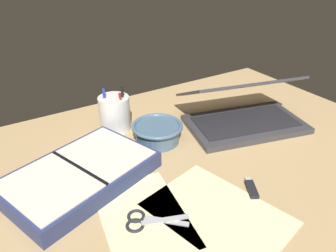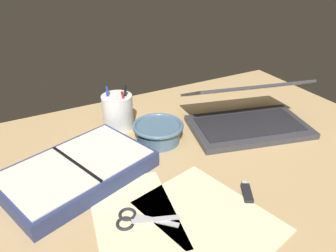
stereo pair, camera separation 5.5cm
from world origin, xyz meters
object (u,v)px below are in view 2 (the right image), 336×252
laptop (247,113)px  pen_cup (118,112)px  bowl (158,132)px  planner (77,171)px  scissors (134,219)px

laptop → pen_cup: bearing=166.7°
pen_cup → bowl: bearing=-61.6°
planner → scissors: planner is taller
scissors → pen_cup: bearing=105.9°
pen_cup → laptop: bearing=-27.4°
laptop → planner: (-53.92, -1.15, -2.44)cm
laptop → scissors: laptop is taller
laptop → planner: bearing=-164.7°
scissors → laptop: bearing=56.0°
pen_cup → scissors: (-11.45, -39.44, -5.09)cm
pen_cup → scissors: pen_cup is taller
bowl → pen_cup: (-7.25, 13.43, 2.25)cm
laptop → scissors: 51.84cm
bowl → planner: bearing=-166.2°
laptop → scissors: bearing=-142.0°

